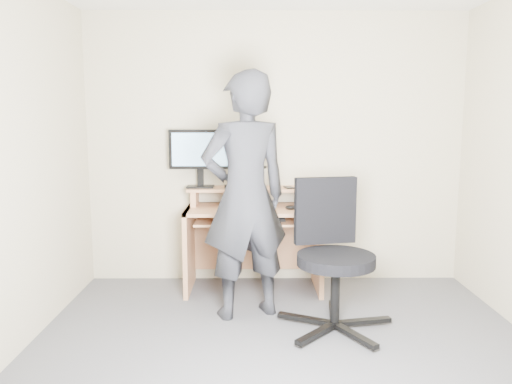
{
  "coord_description": "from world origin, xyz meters",
  "views": [
    {
      "loc": [
        -0.21,
        -2.92,
        1.54
      ],
      "look_at": [
        -0.18,
        1.05,
        0.95
      ],
      "focal_mm": 35.0,
      "sensor_mm": 36.0,
      "label": 1
    }
  ],
  "objects_px": {
    "office_chair": "(332,249)",
    "person": "(245,196)",
    "monitor": "(200,153)",
    "desk": "(254,228)"
  },
  "relations": [
    {
      "from": "office_chair",
      "to": "person",
      "type": "bearing_deg",
      "value": 150.28
    },
    {
      "from": "office_chair",
      "to": "monitor",
      "type": "bearing_deg",
      "value": 126.51
    },
    {
      "from": "monitor",
      "to": "person",
      "type": "height_order",
      "value": "person"
    },
    {
      "from": "monitor",
      "to": "person",
      "type": "xyz_separation_m",
      "value": [
        0.42,
        -0.75,
        -0.28
      ]
    },
    {
      "from": "desk",
      "to": "office_chair",
      "type": "height_order",
      "value": "office_chair"
    },
    {
      "from": "monitor",
      "to": "office_chair",
      "type": "relative_size",
      "value": 0.52
    },
    {
      "from": "person",
      "to": "office_chair",
      "type": "bearing_deg",
      "value": 140.26
    },
    {
      "from": "desk",
      "to": "person",
      "type": "xyz_separation_m",
      "value": [
        -0.07,
        -0.68,
        0.4
      ]
    },
    {
      "from": "office_chair",
      "to": "desk",
      "type": "bearing_deg",
      "value": 111.46
    },
    {
      "from": "desk",
      "to": "office_chair",
      "type": "relative_size",
      "value": 1.12
    }
  ]
}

